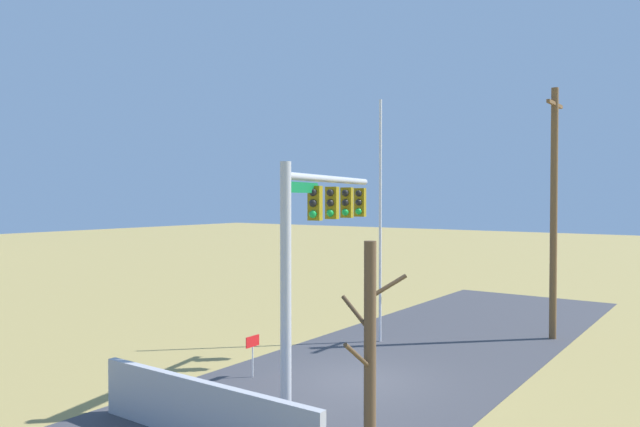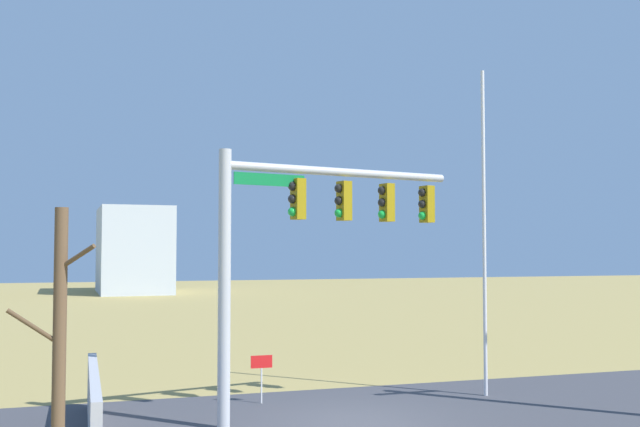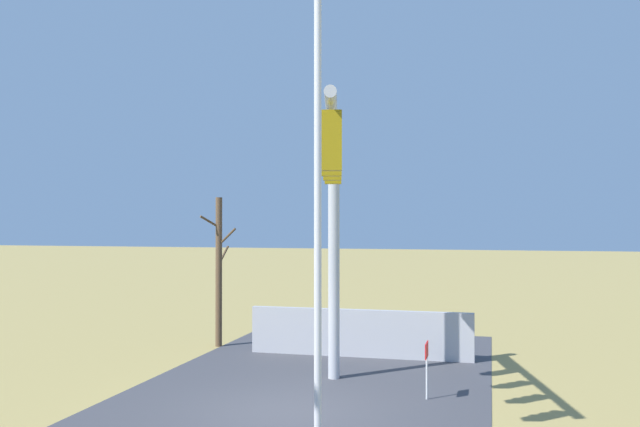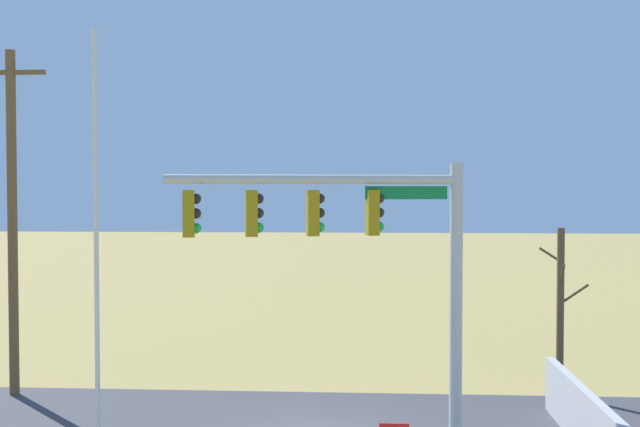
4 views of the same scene
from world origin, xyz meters
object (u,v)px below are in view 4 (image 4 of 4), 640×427
signal_mast (362,244)px  flagpole (96,248)px  utility_pole (12,217)px  bare_tree (560,310)px

signal_mast → flagpole: 5.46m
signal_mast → utility_pole: 10.29m
signal_mast → utility_pole: size_ratio=0.66×
flagpole → bare_tree: (10.69, 5.86, -2.08)m
flagpole → utility_pole: utility_pole is taller
utility_pole → bare_tree: utility_pole is taller
flagpole → bare_tree: size_ratio=1.94×
flagpole → utility_pole: (-4.11, 5.05, 0.42)m
bare_tree → flagpole: bearing=-151.3°
utility_pole → bare_tree: bearing=3.2°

